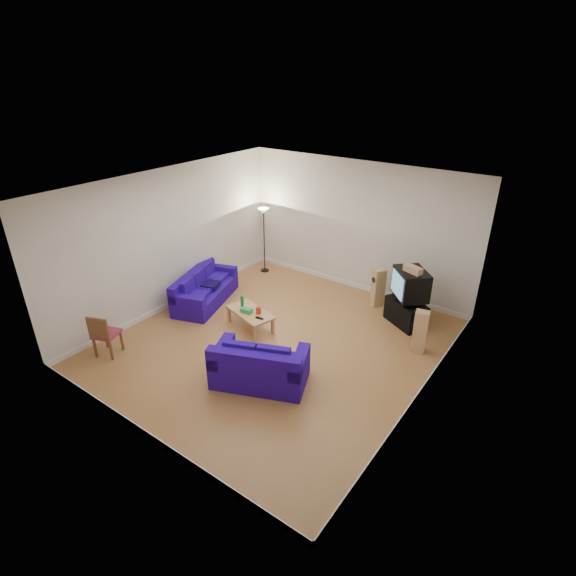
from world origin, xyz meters
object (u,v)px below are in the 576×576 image
Objects in this scene: coffee_table at (250,314)px; sofa_loveseat at (259,368)px; sofa_three_seat at (204,291)px; television at (411,284)px; tv_stand at (406,313)px.

sofa_loveseat is at bearing -45.15° from coffee_table.
television reaches higher than sofa_three_seat.
television is (1.30, 3.51, 0.65)m from sofa_loveseat.
sofa_three_seat is 2.19× the size of television.
tv_stand is at bearing -55.99° from television.
sofa_loveseat is 3.80m from television.
sofa_loveseat reaches higher than sofa_three_seat.
coffee_table is at bearing 112.32° from sofa_loveseat.
tv_stand is (4.33, 1.85, -0.00)m from sofa_three_seat.
sofa_three_seat reaches higher than tv_stand.
tv_stand is 0.69m from television.
tv_stand is (2.65, 2.12, -0.07)m from coffee_table.
television reaches higher than tv_stand.
television is at bearing 94.80° from sofa_three_seat.
coffee_table is 1.26× the size of television.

